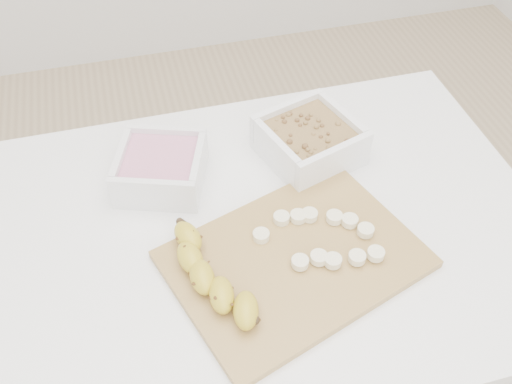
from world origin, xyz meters
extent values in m
cube|color=white|center=(0.00, 0.00, 0.73)|extent=(1.00, 0.70, 0.04)
cylinder|color=white|center=(-0.44, 0.29, 0.35)|extent=(0.05, 0.05, 0.71)
cylinder|color=white|center=(0.44, 0.29, 0.35)|extent=(0.05, 0.05, 0.71)
cube|color=white|center=(-0.15, 0.16, 0.79)|extent=(0.19, 0.19, 0.07)
cube|color=#CB7D9C|center=(-0.15, 0.16, 0.79)|extent=(0.16, 0.16, 0.04)
cube|color=white|center=(0.14, 0.15, 0.79)|extent=(0.21, 0.21, 0.08)
cube|color=olive|center=(0.14, 0.15, 0.79)|extent=(0.17, 0.17, 0.04)
cube|color=#A8834B|center=(0.03, -0.08, 0.76)|extent=(0.46, 0.39, 0.01)
cylinder|color=#F5EABF|center=(-0.01, -0.03, 0.77)|extent=(0.03, 0.03, 0.01)
cylinder|color=#F5EABF|center=(0.04, -0.01, 0.77)|extent=(0.03, 0.03, 0.01)
cylinder|color=#F5EABF|center=(0.06, -0.01, 0.77)|extent=(0.03, 0.03, 0.01)
cylinder|color=#F5EABF|center=(0.08, -0.01, 0.77)|extent=(0.03, 0.03, 0.01)
cylinder|color=#F5EABF|center=(0.12, -0.03, 0.77)|extent=(0.03, 0.03, 0.01)
cylinder|color=#F5EABF|center=(0.15, -0.04, 0.77)|extent=(0.03, 0.03, 0.01)
cylinder|color=#F5EABF|center=(0.16, -0.07, 0.77)|extent=(0.03, 0.03, 0.01)
cylinder|color=#F5EABF|center=(0.04, -0.10, 0.77)|extent=(0.03, 0.03, 0.01)
cylinder|color=#F5EABF|center=(0.07, -0.10, 0.77)|extent=(0.03, 0.03, 0.01)
cylinder|color=#F5EABF|center=(0.09, -0.11, 0.78)|extent=(0.03, 0.03, 0.01)
cylinder|color=#F5EABF|center=(0.13, -0.12, 0.78)|extent=(0.03, 0.03, 0.01)
cylinder|color=#F5EABF|center=(0.16, -0.12, 0.78)|extent=(0.03, 0.03, 0.01)
camera|label=1|loc=(-0.17, -0.60, 1.51)|focal=40.00mm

